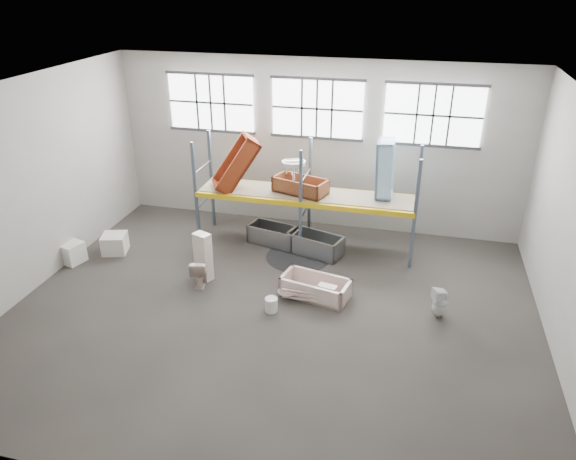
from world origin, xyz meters
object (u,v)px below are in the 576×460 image
(steel_tub_right, at_px, (315,244))
(carton_near, at_px, (70,252))
(toilet_beige, at_px, (200,271))
(toilet_white, at_px, (440,303))
(bathtub_beige, at_px, (315,287))
(blue_tub_upright, at_px, (385,169))
(cistern_tall, at_px, (203,257))
(steel_tub_left, at_px, (274,235))
(bucket, at_px, (271,305))
(rust_tub_flat, at_px, (300,185))

(steel_tub_right, xyz_separation_m, carton_near, (-6.33, -2.03, -0.00))
(toilet_beige, xyz_separation_m, carton_near, (-3.85, 0.26, -0.08))
(toilet_white, bearing_deg, bathtub_beige, -116.52)
(toilet_white, relative_size, blue_tub_upright, 0.48)
(bathtub_beige, xyz_separation_m, carton_near, (-6.77, 0.11, 0.04))
(bathtub_beige, bearing_deg, cistern_tall, -170.19)
(toilet_white, bearing_deg, steel_tub_left, -143.07)
(steel_tub_right, bearing_deg, cistern_tall, -140.76)
(steel_tub_right, relative_size, bucket, 4.42)
(steel_tub_right, height_order, rust_tub_flat, rust_tub_flat)
(steel_tub_right, bearing_deg, steel_tub_left, 166.24)
(toilet_white, distance_m, bucket, 3.83)
(toilet_beige, relative_size, steel_tub_right, 0.47)
(steel_tub_left, xyz_separation_m, blue_tub_upright, (2.96, 0.38, 2.13))
(steel_tub_left, bearing_deg, toilet_beige, -115.31)
(carton_near, bearing_deg, steel_tub_right, 17.81)
(steel_tub_left, height_order, blue_tub_upright, blue_tub_upright)
(rust_tub_flat, bearing_deg, toilet_beige, -125.69)
(steel_tub_left, distance_m, bucket, 3.42)
(toilet_white, distance_m, rust_tub_flat, 4.94)
(cistern_tall, distance_m, blue_tub_upright, 5.28)
(cistern_tall, relative_size, toilet_white, 1.75)
(toilet_beige, bearing_deg, cistern_tall, -103.90)
(bathtub_beige, height_order, blue_tub_upright, blue_tub_upright)
(steel_tub_left, height_order, carton_near, carton_near)
(bucket, bearing_deg, rust_tub_flat, 91.67)
(steel_tub_right, height_order, carton_near, same)
(blue_tub_upright, xyz_separation_m, carton_near, (-8.04, -2.72, -2.12))
(cistern_tall, xyz_separation_m, toilet_white, (5.81, -0.27, -0.27))
(cistern_tall, xyz_separation_m, blue_tub_upright, (4.18, 2.71, 1.76))
(cistern_tall, bearing_deg, toilet_white, 20.25)
(steel_tub_right, relative_size, blue_tub_upright, 0.99)
(steel_tub_left, distance_m, steel_tub_right, 1.29)
(toilet_white, bearing_deg, cistern_tall, -116.21)
(cistern_tall, height_order, rust_tub_flat, rust_tub_flat)
(toilet_beige, xyz_separation_m, steel_tub_right, (2.48, 2.29, -0.08))
(toilet_white, distance_m, steel_tub_right, 4.05)
(steel_tub_left, height_order, bucket, steel_tub_left)
(toilet_white, height_order, bucket, toilet_white)
(cistern_tall, distance_m, carton_near, 3.88)
(toilet_beige, height_order, steel_tub_right, toilet_beige)
(toilet_beige, bearing_deg, bathtub_beige, 170.16)
(toilet_beige, height_order, steel_tub_left, toilet_beige)
(toilet_beige, distance_m, bucket, 2.18)
(steel_tub_right, height_order, blue_tub_upright, blue_tub_upright)
(steel_tub_right, bearing_deg, bucket, -98.05)
(cistern_tall, relative_size, steel_tub_left, 0.87)
(toilet_beige, xyz_separation_m, bucket, (2.05, -0.72, -0.19))
(carton_near, bearing_deg, bucket, -9.39)
(steel_tub_left, xyz_separation_m, carton_near, (-5.08, -2.34, 0.01))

